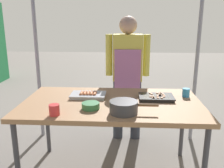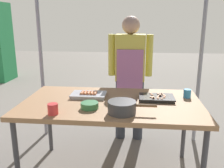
{
  "view_description": "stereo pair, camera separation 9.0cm",
  "coord_description": "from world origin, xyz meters",
  "px_view_note": "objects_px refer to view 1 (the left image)",
  "views": [
    {
      "loc": [
        0.12,
        -2.09,
        1.47
      ],
      "look_at": [
        0.0,
        0.05,
        0.9
      ],
      "focal_mm": 39.43,
      "sensor_mm": 36.0,
      "label": 1
    },
    {
      "loc": [
        0.21,
        -2.09,
        1.47
      ],
      "look_at": [
        0.0,
        0.05,
        0.9
      ],
      "focal_mm": 39.43,
      "sensor_mm": 36.0,
      "label": 2
    }
  ],
  "objects_px": {
    "drink_cup_by_wok": "(54,110)",
    "drink_cup_near_edge": "(186,93)",
    "tray_grilled_sausages": "(88,95)",
    "tray_meat_skewers": "(156,97)",
    "vendor_woman": "(127,70)",
    "cooking_wok": "(124,107)",
    "stall_table": "(112,107)",
    "condiment_bowl": "(91,106)"
  },
  "relations": [
    {
      "from": "drink_cup_by_wok",
      "to": "tray_meat_skewers",
      "type": "bearing_deg",
      "value": 27.84
    },
    {
      "from": "tray_grilled_sausages",
      "to": "tray_meat_skewers",
      "type": "height_order",
      "value": "tray_grilled_sausages"
    },
    {
      "from": "tray_meat_skewers",
      "to": "vendor_woman",
      "type": "xyz_separation_m",
      "value": [
        -0.27,
        0.69,
        0.11
      ]
    },
    {
      "from": "stall_table",
      "to": "tray_grilled_sausages",
      "type": "height_order",
      "value": "tray_grilled_sausages"
    },
    {
      "from": "drink_cup_near_edge",
      "to": "drink_cup_by_wok",
      "type": "height_order",
      "value": "drink_cup_by_wok"
    },
    {
      "from": "drink_cup_near_edge",
      "to": "vendor_woman",
      "type": "distance_m",
      "value": 0.82
    },
    {
      "from": "condiment_bowl",
      "to": "stall_table",
      "type": "bearing_deg",
      "value": 49.34
    },
    {
      "from": "tray_meat_skewers",
      "to": "drink_cup_near_edge",
      "type": "distance_m",
      "value": 0.3
    },
    {
      "from": "stall_table",
      "to": "vendor_woman",
      "type": "bearing_deg",
      "value": 79.72
    },
    {
      "from": "condiment_bowl",
      "to": "drink_cup_by_wok",
      "type": "xyz_separation_m",
      "value": [
        -0.26,
        -0.16,
        0.02
      ]
    },
    {
      "from": "cooking_wok",
      "to": "stall_table",
      "type": "bearing_deg",
      "value": 112.66
    },
    {
      "from": "tray_grilled_sausages",
      "to": "cooking_wok",
      "type": "height_order",
      "value": "cooking_wok"
    },
    {
      "from": "drink_cup_by_wok",
      "to": "drink_cup_near_edge",
      "type": "bearing_deg",
      "value": 25.31
    },
    {
      "from": "tray_meat_skewers",
      "to": "drink_cup_near_edge",
      "type": "relative_size",
      "value": 3.95
    },
    {
      "from": "vendor_woman",
      "to": "cooking_wok",
      "type": "bearing_deg",
      "value": 88.39
    },
    {
      "from": "tray_grilled_sausages",
      "to": "drink_cup_by_wok",
      "type": "xyz_separation_m",
      "value": [
        -0.19,
        -0.47,
        0.02
      ]
    },
    {
      "from": "stall_table",
      "to": "drink_cup_near_edge",
      "type": "xyz_separation_m",
      "value": [
        0.7,
        0.18,
        0.09
      ]
    },
    {
      "from": "cooking_wok",
      "to": "tray_meat_skewers",
      "type": "bearing_deg",
      "value": 50.82
    },
    {
      "from": "cooking_wok",
      "to": "drink_cup_by_wok",
      "type": "xyz_separation_m",
      "value": [
        -0.54,
        -0.08,
        -0.01
      ]
    },
    {
      "from": "cooking_wok",
      "to": "condiment_bowl",
      "type": "xyz_separation_m",
      "value": [
        -0.28,
        0.08,
        -0.03
      ]
    },
    {
      "from": "stall_table",
      "to": "tray_grilled_sausages",
      "type": "xyz_separation_m",
      "value": [
        -0.23,
        0.12,
        0.07
      ]
    },
    {
      "from": "tray_meat_skewers",
      "to": "drink_cup_by_wok",
      "type": "xyz_separation_m",
      "value": [
        -0.83,
        -0.44,
        0.03
      ]
    },
    {
      "from": "stall_table",
      "to": "drink_cup_by_wok",
      "type": "bearing_deg",
      "value": -140.68
    },
    {
      "from": "tray_grilled_sausages",
      "to": "tray_meat_skewers",
      "type": "xyz_separation_m",
      "value": [
        0.64,
        -0.03,
        -0.0
      ]
    },
    {
      "from": "tray_meat_skewers",
      "to": "condiment_bowl",
      "type": "relative_size",
      "value": 2.15
    },
    {
      "from": "cooking_wok",
      "to": "drink_cup_near_edge",
      "type": "xyz_separation_m",
      "value": [
        0.59,
        0.45,
        -0.01
      ]
    },
    {
      "from": "tray_meat_skewers",
      "to": "cooking_wok",
      "type": "height_order",
      "value": "cooking_wok"
    },
    {
      "from": "condiment_bowl",
      "to": "vendor_woman",
      "type": "relative_size",
      "value": 0.1
    },
    {
      "from": "tray_meat_skewers",
      "to": "condiment_bowl",
      "type": "distance_m",
      "value": 0.64
    },
    {
      "from": "tray_grilled_sausages",
      "to": "drink_cup_near_edge",
      "type": "relative_size",
      "value": 4.09
    },
    {
      "from": "tray_grilled_sausages",
      "to": "tray_meat_skewers",
      "type": "bearing_deg",
      "value": -2.59
    },
    {
      "from": "cooking_wok",
      "to": "vendor_woman",
      "type": "relative_size",
      "value": 0.26
    },
    {
      "from": "tray_meat_skewers",
      "to": "condiment_bowl",
      "type": "height_order",
      "value": "condiment_bowl"
    },
    {
      "from": "cooking_wok",
      "to": "drink_cup_by_wok",
      "type": "relative_size",
      "value": 4.5
    },
    {
      "from": "stall_table",
      "to": "tray_meat_skewers",
      "type": "relative_size",
      "value": 5.05
    },
    {
      "from": "stall_table",
      "to": "drink_cup_by_wok",
      "type": "xyz_separation_m",
      "value": [
        -0.42,
        -0.35,
        0.1
      ]
    },
    {
      "from": "tray_grilled_sausages",
      "to": "condiment_bowl",
      "type": "xyz_separation_m",
      "value": [
        0.07,
        -0.31,
        0.01
      ]
    },
    {
      "from": "stall_table",
      "to": "condiment_bowl",
      "type": "bearing_deg",
      "value": -130.66
    },
    {
      "from": "vendor_woman",
      "to": "tray_meat_skewers",
      "type": "bearing_deg",
      "value": 111.06
    },
    {
      "from": "stall_table",
      "to": "condiment_bowl",
      "type": "xyz_separation_m",
      "value": [
        -0.16,
        -0.19,
        0.08
      ]
    },
    {
      "from": "cooking_wok",
      "to": "condiment_bowl",
      "type": "height_order",
      "value": "cooking_wok"
    },
    {
      "from": "drink_cup_near_edge",
      "to": "drink_cup_by_wok",
      "type": "bearing_deg",
      "value": -154.69
    }
  ]
}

